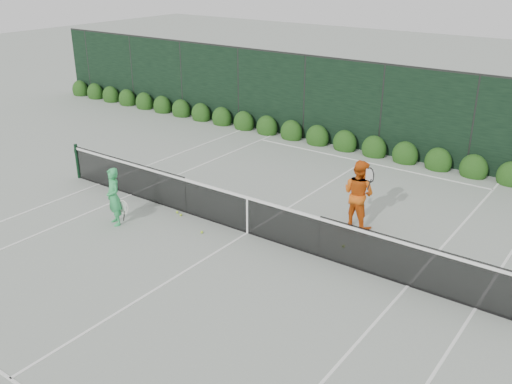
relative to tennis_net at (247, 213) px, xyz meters
The scene contains 8 objects.
ground 0.53m from the tennis_net, ahead, with size 80.00×80.00×0.00m, color gray.
tennis_net is the anchor object (origin of this frame).
player_woman 3.35m from the tennis_net, 153.05° to the right, with size 0.67×0.53×1.48m.
player_man 2.80m from the tennis_net, 44.33° to the left, with size 0.96×0.80×1.74m.
court_lines 0.53m from the tennis_net, ahead, with size 11.03×23.83×0.01m.
windscreen_fence 2.88m from the tennis_net, 89.49° to the right, with size 32.00×21.07×3.06m.
hedge_row 7.16m from the tennis_net, 89.80° to the left, with size 31.66×0.65×0.94m.
tennis_balls 0.85m from the tennis_net, behind, with size 4.51×1.45×0.07m.
Camera 1 is at (7.48, -9.98, 6.30)m, focal length 40.00 mm.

